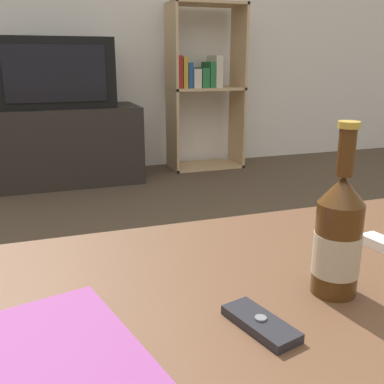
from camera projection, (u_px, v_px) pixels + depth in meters
The scene contains 7 objects.
coffee_table at pixel (228, 347), 0.69m from camera, with size 1.36×0.77×0.48m.
tv_stand at pixel (60, 145), 3.15m from camera, with size 1.10×0.50×0.53m.
television at pixel (54, 73), 3.01m from camera, with size 0.77×0.40×0.45m.
bookshelf at pixel (203, 84), 3.48m from camera, with size 0.57×0.30×1.25m.
beer_bottle at pixel (339, 238), 0.70m from camera, with size 0.07×0.07×0.28m.
cell_phone at pixel (260, 323), 0.63m from camera, with size 0.08×0.13×0.02m.
table_book at pixel (61, 358), 0.55m from camera, with size 0.24×0.30×0.02m.
Camera 1 is at (-0.25, -0.54, 0.85)m, focal length 42.00 mm.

